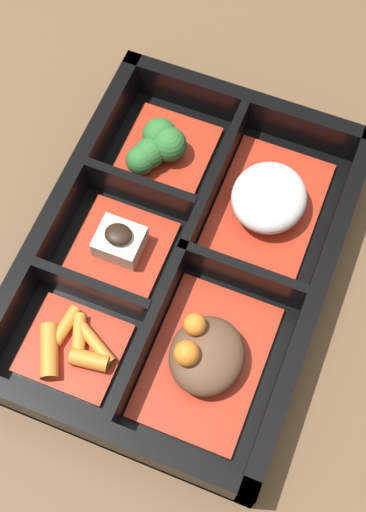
{
  "coord_description": "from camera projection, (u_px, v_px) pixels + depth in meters",
  "views": [
    {
      "loc": [
        0.23,
        0.09,
        0.57
      ],
      "look_at": [
        0.0,
        0.0,
        0.03
      ],
      "focal_mm": 50.0,
      "sensor_mm": 36.0,
      "label": 1
    }
  ],
  "objects": [
    {
      "name": "ground_plane",
      "position": [
        183.0,
        268.0,
        0.62
      ],
      "size": [
        3.0,
        3.0,
        0.0
      ],
      "primitive_type": "plane",
      "color": "brown"
    },
    {
      "name": "bento_base",
      "position": [
        183.0,
        266.0,
        0.61
      ],
      "size": [
        0.33,
        0.24,
        0.01
      ],
      "color": "black",
      "rests_on": "ground_plane"
    },
    {
      "name": "bowl_greens",
      "position": [
        160.0,
        147.0,
        0.64
      ],
      "size": [
        0.09,
        0.08,
        0.04
      ],
      "color": "#B22D19",
      "rests_on": "bento_base"
    },
    {
      "name": "bento_rim",
      "position": [
        180.0,
        256.0,
        0.6
      ],
      "size": [
        0.33,
        0.24,
        0.05
      ],
      "color": "black",
      "rests_on": "ground_plane"
    },
    {
      "name": "bowl_stew",
      "position": [
        205.0,
        357.0,
        0.56
      ],
      "size": [
        0.13,
        0.09,
        0.05
      ],
      "color": "#B22D19",
      "rests_on": "bento_base"
    },
    {
      "name": "bowl_rice",
      "position": [
        268.0,
        201.0,
        0.61
      ],
      "size": [
        0.13,
        0.09,
        0.04
      ],
      "color": "#B22D19",
      "rests_on": "bento_base"
    },
    {
      "name": "bowl_tofu",
      "position": [
        120.0,
        245.0,
        0.6
      ],
      "size": [
        0.08,
        0.08,
        0.03
      ],
      "color": "#B22D19",
      "rests_on": "bento_base"
    },
    {
      "name": "bowl_carrots",
      "position": [
        73.0,
        347.0,
        0.57
      ],
      "size": [
        0.07,
        0.08,
        0.02
      ],
      "color": "#B22D19",
      "rests_on": "bento_base"
    }
  ]
}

